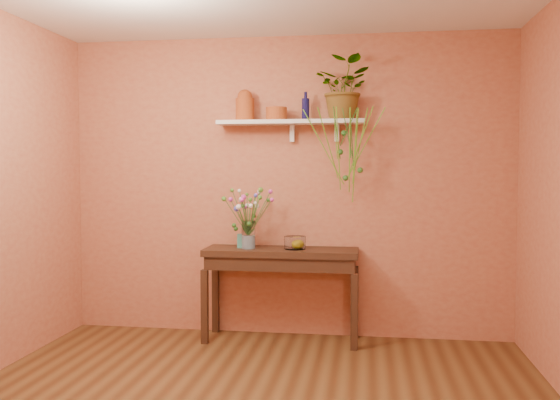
% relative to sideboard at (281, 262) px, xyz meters
% --- Properties ---
extents(room, '(4.04, 4.04, 2.70)m').
position_rel_sideboard_xyz_m(room, '(0.02, -1.76, 0.66)').
color(room, brown).
rests_on(room, ground).
extents(sideboard, '(1.34, 0.43, 0.81)m').
position_rel_sideboard_xyz_m(sideboard, '(0.00, 0.00, 0.00)').
color(sideboard, '#3E2116').
rests_on(sideboard, ground).
extents(wall_shelf, '(1.30, 0.24, 0.19)m').
position_rel_sideboard_xyz_m(wall_shelf, '(0.08, 0.11, 1.22)').
color(wall_shelf, white).
rests_on(wall_shelf, room).
extents(terracotta_jug, '(0.20, 0.20, 0.28)m').
position_rel_sideboard_xyz_m(terracotta_jug, '(-0.35, 0.13, 1.38)').
color(terracotta_jug, '#9E4D1E').
rests_on(terracotta_jug, wall_shelf).
extents(terracotta_pot, '(0.21, 0.21, 0.11)m').
position_rel_sideboard_xyz_m(terracotta_pot, '(-0.06, 0.09, 1.30)').
color(terracotta_pot, '#9E4D1E').
rests_on(terracotta_pot, wall_shelf).
extents(blue_bottle, '(0.08, 0.08, 0.25)m').
position_rel_sideboard_xyz_m(blue_bottle, '(0.20, 0.12, 1.34)').
color(blue_bottle, '#12103F').
rests_on(blue_bottle, wall_shelf).
extents(spider_plant, '(0.59, 0.55, 0.53)m').
position_rel_sideboard_xyz_m(spider_plant, '(0.54, 0.12, 1.51)').
color(spider_plant, '#2C6321').
rests_on(spider_plant, wall_shelf).
extents(plant_fronds, '(0.70, 0.32, 0.80)m').
position_rel_sideboard_xyz_m(plant_fronds, '(0.57, -0.03, 0.97)').
color(plant_fronds, '#2C6321').
rests_on(plant_fronds, wall_shelf).
extents(glass_vase, '(0.12, 0.12, 0.25)m').
position_rel_sideboard_xyz_m(glass_vase, '(-0.28, -0.04, 0.22)').
color(glass_vase, white).
rests_on(glass_vase, sideboard).
extents(bouquet, '(0.44, 0.36, 0.42)m').
position_rel_sideboard_xyz_m(bouquet, '(-0.29, -0.05, 0.49)').
color(bouquet, '#386B28').
rests_on(bouquet, glass_vase).
extents(glass_bowl, '(0.19, 0.19, 0.11)m').
position_rel_sideboard_xyz_m(glass_bowl, '(0.12, -0.01, 0.17)').
color(glass_bowl, white).
rests_on(glass_bowl, sideboard).
extents(lemon, '(0.08, 0.08, 0.08)m').
position_rel_sideboard_xyz_m(lemon, '(0.14, -0.01, 0.16)').
color(lemon, gold).
rests_on(lemon, glass_bowl).
extents(carton, '(0.06, 0.05, 0.12)m').
position_rel_sideboard_xyz_m(carton, '(-0.36, -0.00, 0.18)').
color(carton, teal).
rests_on(carton, sideboard).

